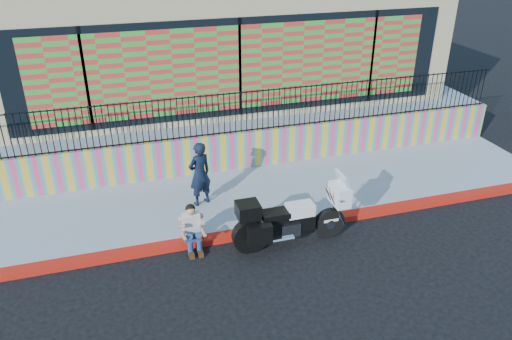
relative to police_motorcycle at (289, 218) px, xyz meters
name	(u,v)px	position (x,y,z in m)	size (l,w,h in m)	color
ground	(286,229)	(0.16, 0.57, -0.69)	(90.00, 90.00, 0.00)	black
red_curb	(286,226)	(0.16, 0.57, -0.61)	(16.00, 0.30, 0.15)	red
sidewalk	(265,194)	(0.16, 2.22, -0.61)	(16.00, 3.00, 0.15)	#878EA2
mural_wall	(249,149)	(0.16, 3.82, 0.01)	(16.00, 0.20, 1.10)	#ED3E7C
metal_fence	(249,111)	(0.16, 3.82, 1.16)	(15.80, 0.04, 1.20)	black
elevated_platform	(212,97)	(0.16, 8.92, -0.06)	(16.00, 10.00, 1.25)	#878EA2
storefront_building	(210,27)	(0.16, 8.70, 2.56)	(14.00, 8.06, 4.00)	tan
police_motorcycle	(289,218)	(0.00, 0.00, 0.00)	(2.64, 0.87, 1.64)	black
police_officer	(200,174)	(-1.60, 2.11, 0.30)	(0.61, 0.40, 1.68)	black
seated_man	(193,232)	(-2.11, 0.41, -0.24)	(0.54, 0.71, 1.06)	navy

